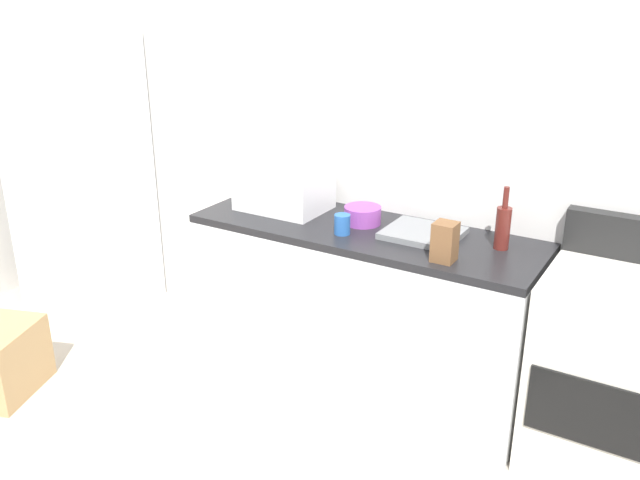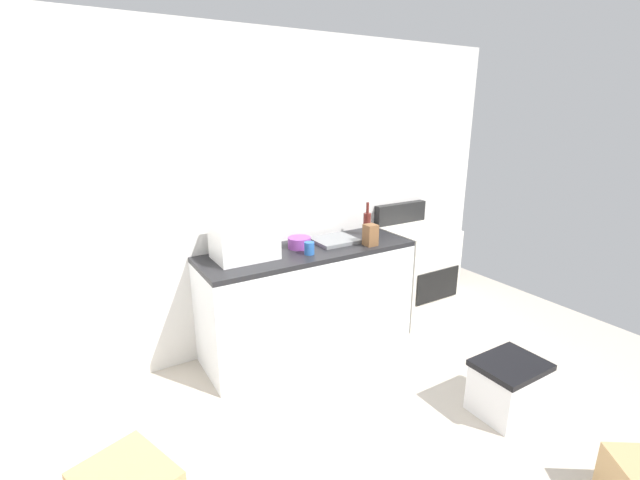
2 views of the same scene
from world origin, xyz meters
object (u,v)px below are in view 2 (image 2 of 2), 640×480
Objects in this scene: microwave at (244,241)px; coffee_mug at (309,248)px; knife_block at (370,235)px; storage_bin at (508,387)px; mixing_bowl at (299,243)px; stove_oven at (415,271)px; wine_bottle at (367,223)px; refrigerator at (4,308)px.

coffee_mug is at bearing -21.25° from microwave.
knife_block reaches higher than storage_bin.
microwave is 2.13m from storage_bin.
microwave is 0.49m from mixing_bowl.
stove_oven is 0.78m from wine_bottle.
refrigerator reaches higher than knife_block.
microwave reaches higher than knife_block.
refrigerator is at bearing -176.78° from mixing_bowl.
stove_oven is (3.27, 0.06, -0.43)m from refrigerator.
coffee_mug is 0.56m from knife_block.
knife_block reaches higher than mixing_bowl.
storage_bin is at bearing -62.72° from mixing_bowl.
wine_bottle is 0.76m from coffee_mug.
storage_bin is (-0.49, -1.45, -0.27)m from stove_oven.
refrigerator reaches higher than coffee_mug.
refrigerator is 1.63× the size of stove_oven.
knife_block is at bearing -24.72° from mixing_bowl.
mixing_bowl is at bearing 117.28° from storage_bin.
wine_bottle is at bearing 2.20° from mixing_bowl.
wine_bottle is at bearing 92.25° from storage_bin.
coffee_mug is at bearing -174.17° from stove_oven.
refrigerator reaches higher than wine_bottle.
mixing_bowl is (-1.26, 0.06, 0.48)m from stove_oven.
coffee_mug is at bearing 173.69° from knife_block.
microwave is 1.00× the size of storage_bin.
knife_block reaches higher than coffee_mug.
refrigerator is 5.99× the size of wine_bottle.
storage_bin is (1.26, -1.50, -0.84)m from microwave.
refrigerator is 3.30m from stove_oven.
wine_bottle is at bearing 57.74° from knife_block.
knife_block is 0.95× the size of mixing_bowl.
storage_bin is at bearing -59.04° from coffee_mug.
storage_bin is at bearing -79.41° from knife_block.
mixing_bowl is (-0.54, 0.25, -0.04)m from knife_block.
refrigerator is at bearing -176.01° from microwave.
knife_block is 0.60m from mixing_bowl.
mixing_bowl is (2.01, 0.11, 0.05)m from refrigerator.
storage_bin is (0.24, -1.26, -0.80)m from knife_block.
refrigerator reaches higher than mixing_bowl.
refrigerator reaches higher than storage_bin.
stove_oven is 1.35m from mixing_bowl.
storage_bin is (2.78, -1.40, -0.71)m from refrigerator.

